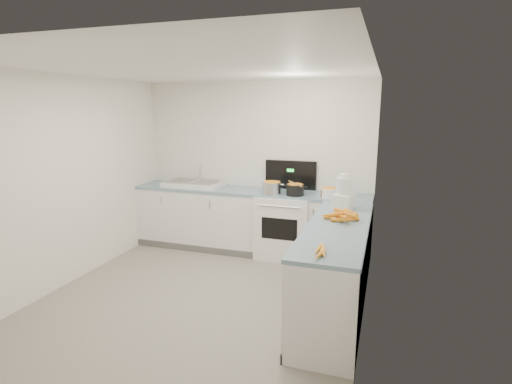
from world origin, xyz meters
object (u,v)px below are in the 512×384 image
(sink, at_px, (194,184))
(mixing_bowl, at_px, (330,193))
(stove, at_px, (285,224))
(black_pot, at_px, (295,190))
(food_processor, at_px, (344,194))
(spice_jar, at_px, (328,195))
(steel_pot, at_px, (272,189))
(extract_bottle, at_px, (322,194))

(sink, xyz_separation_m, mixing_bowl, (2.09, -0.11, 0.02))
(stove, bearing_deg, mixing_bowl, -8.08)
(black_pot, distance_m, food_processor, 0.92)
(stove, relative_size, spice_jar, 16.53)
(food_processor, bearing_deg, steel_pot, 152.85)
(extract_bottle, xyz_separation_m, spice_jar, (0.08, -0.01, -0.01))
(sink, bearing_deg, black_pot, -5.08)
(stove, height_order, steel_pot, stove)
(stove, xyz_separation_m, mixing_bowl, (0.64, -0.09, 0.53))
(stove, relative_size, mixing_bowl, 5.07)
(mixing_bowl, xyz_separation_m, spice_jar, (-0.01, -0.09, -0.02))
(stove, bearing_deg, sink, 179.38)
(sink, distance_m, black_pot, 1.62)
(mixing_bowl, bearing_deg, spice_jar, -99.23)
(black_pot, bearing_deg, spice_jar, -6.24)
(stove, bearing_deg, food_processor, -38.29)
(sink, height_order, steel_pot, sink)
(stove, distance_m, black_pot, 0.57)
(steel_pot, height_order, food_processor, food_processor)
(steel_pot, height_order, extract_bottle, steel_pot)
(mixing_bowl, bearing_deg, sink, 177.09)
(sink, bearing_deg, extract_bottle, -5.13)
(mixing_bowl, height_order, extract_bottle, mixing_bowl)
(mixing_bowl, bearing_deg, extract_bottle, -142.73)
(steel_pot, xyz_separation_m, mixing_bowl, (0.79, 0.07, -0.02))
(steel_pot, bearing_deg, extract_bottle, -0.15)
(extract_bottle, xyz_separation_m, food_processor, (0.34, -0.53, 0.13))
(stove, bearing_deg, black_pot, -38.10)
(mixing_bowl, distance_m, extract_bottle, 0.12)
(stove, relative_size, black_pot, 5.61)
(black_pot, height_order, mixing_bowl, black_pot)
(stove, distance_m, steel_pot, 0.59)
(stove, height_order, spice_jar, stove)
(steel_pot, xyz_separation_m, black_pot, (0.32, 0.03, -0.01))
(stove, xyz_separation_m, spice_jar, (0.62, -0.18, 0.51))
(sink, relative_size, extract_bottle, 8.42)
(black_pot, bearing_deg, sink, 174.92)
(spice_jar, bearing_deg, steel_pot, 178.77)
(black_pot, distance_m, spice_jar, 0.46)
(extract_bottle, bearing_deg, mixing_bowl, 37.27)
(stove, relative_size, sink, 1.58)
(sink, relative_size, mixing_bowl, 3.20)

